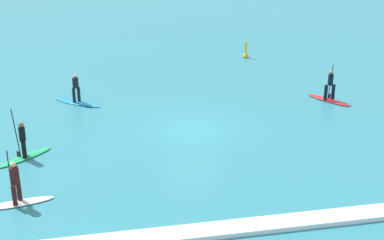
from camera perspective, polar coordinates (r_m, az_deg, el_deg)
The scene contains 7 objects.
ground_plane at distance 28.29m, azimuth 0.00°, elevation -0.94°, with size 120.00×120.00×0.00m, color teal.
surfer_on_red_board at distance 33.10m, azimuth 13.78°, elevation 2.65°, with size 1.95×2.67×2.05m.
surfer_on_blue_board at distance 32.48m, azimuth -11.66°, elevation 2.41°, with size 2.88×2.56×1.71m.
surfer_on_white_board at distance 22.31m, azimuth -17.42°, elevation -6.94°, with size 2.76×1.01×2.12m.
surfer_on_green_board at distance 26.11m, azimuth -16.72°, elevation -2.86°, with size 2.53×2.22×2.31m.
marker_buoy at distance 41.47m, azimuth 5.47°, elevation 6.63°, with size 0.42×0.42×1.31m.
wave_crest at distance 20.11m, azimuth 5.34°, elevation -10.79°, with size 16.84×0.90×0.18m, color white.
Camera 1 is at (-5.11, -25.64, 10.80)m, focal length 52.49 mm.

